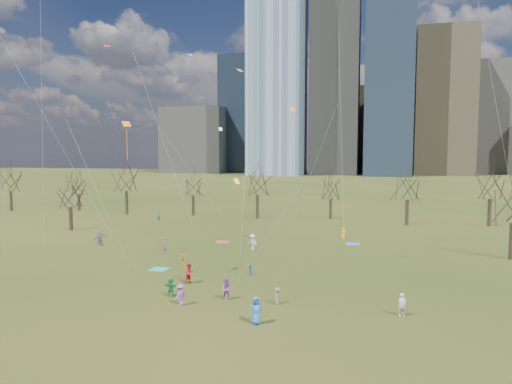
% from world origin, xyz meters
% --- Properties ---
extents(ground, '(500.00, 500.00, 0.00)m').
position_xyz_m(ground, '(0.00, 0.00, 0.00)').
color(ground, black).
rests_on(ground, ground).
extents(downtown_skyline, '(212.50, 78.00, 118.00)m').
position_xyz_m(downtown_skyline, '(-2.43, 210.64, 39.01)').
color(downtown_skyline, slate).
rests_on(downtown_skyline, ground).
extents(bare_tree_row, '(113.04, 29.80, 9.50)m').
position_xyz_m(bare_tree_row, '(-0.09, 37.22, 6.12)').
color(bare_tree_row, black).
rests_on(bare_tree_row, ground).
extents(blanket_teal, '(1.60, 1.50, 0.03)m').
position_xyz_m(blanket_teal, '(-7.74, 4.95, 0.01)').
color(blanket_teal, teal).
rests_on(blanket_teal, ground).
extents(blanket_navy, '(1.60, 1.50, 0.03)m').
position_xyz_m(blanket_navy, '(9.65, 22.00, 0.01)').
color(blanket_navy, blue).
rests_on(blanket_navy, ground).
extents(blanket_crimson, '(1.60, 1.50, 0.03)m').
position_xyz_m(blanket_crimson, '(-6.16, 19.20, 0.01)').
color(blanket_crimson, red).
rests_on(blanket_crimson, ground).
extents(person_0, '(1.05, 0.88, 1.83)m').
position_xyz_m(person_0, '(4.72, -6.22, 0.91)').
color(person_0, '#296DB5').
rests_on(person_0, ground).
extents(person_1, '(0.69, 0.60, 1.59)m').
position_xyz_m(person_1, '(13.97, -2.33, 0.80)').
color(person_1, silver).
rests_on(person_1, ground).
extents(person_2, '(0.97, 1.05, 1.72)m').
position_xyz_m(person_2, '(-3.10, 1.38, 0.86)').
color(person_2, '#B31922').
rests_on(person_2, ground).
extents(person_3, '(0.51, 0.83, 1.24)m').
position_xyz_m(person_3, '(5.24, -1.98, 0.62)').
color(person_3, slate).
rests_on(person_3, ground).
extents(person_4, '(0.79, 0.90, 1.46)m').
position_xyz_m(person_4, '(-6.08, 6.99, 0.73)').
color(person_4, gold).
rests_on(person_4, ground).
extents(person_5, '(1.47, 0.68, 1.52)m').
position_xyz_m(person_5, '(-3.10, -2.33, 0.76)').
color(person_5, '#1C7F40').
rests_on(person_5, ground).
extents(person_7, '(0.53, 0.71, 1.75)m').
position_xyz_m(person_7, '(-10.48, 11.80, 0.88)').
color(person_7, '#8F4A94').
rests_on(person_7, ground).
extents(person_8, '(0.55, 0.59, 0.96)m').
position_xyz_m(person_8, '(1.25, 5.01, 0.48)').
color(person_8, '#2A57B6').
rests_on(person_8, ground).
extents(person_9, '(1.31, 1.06, 1.77)m').
position_xyz_m(person_9, '(-1.42, 15.87, 0.88)').
color(person_9, silver).
rests_on(person_9, ground).
extents(person_11, '(1.29, 1.78, 1.86)m').
position_xyz_m(person_11, '(-19.64, 13.44, 0.93)').
color(person_11, slate).
rests_on(person_11, ground).
extents(person_12, '(0.80, 0.90, 1.54)m').
position_xyz_m(person_12, '(8.30, 24.82, 0.77)').
color(person_12, '#F4A91B').
rests_on(person_12, ground).
extents(person_13, '(0.57, 0.68, 1.60)m').
position_xyz_m(person_13, '(-21.68, 32.99, 0.80)').
color(person_13, '#176852').
rests_on(person_13, ground).
extents(person_14, '(0.80, 0.62, 1.64)m').
position_xyz_m(person_14, '(1.33, -2.03, 0.82)').
color(person_14, '#8C4C99').
rests_on(person_14, ground).
extents(person_15, '(0.87, 1.15, 1.58)m').
position_xyz_m(person_15, '(-1.57, -4.02, 0.79)').
color(person_15, '#8C4C99').
rests_on(person_15, ground).
extents(kites_airborne, '(57.20, 39.73, 34.71)m').
position_xyz_m(kites_airborne, '(3.79, 12.56, 13.41)').
color(kites_airborne, orange).
rests_on(kites_airborne, ground).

